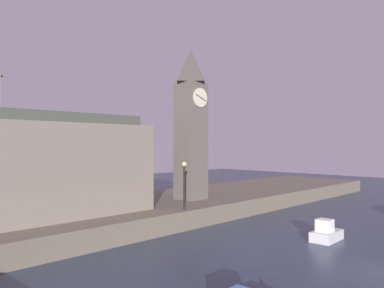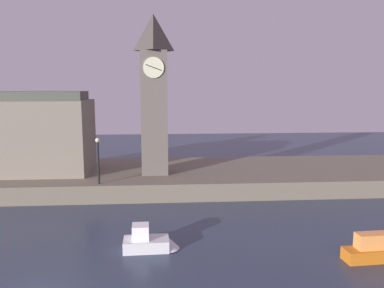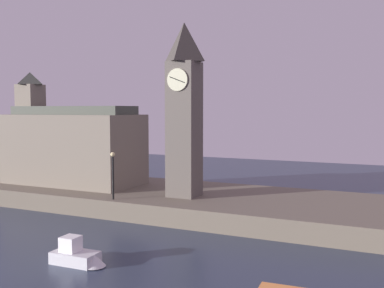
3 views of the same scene
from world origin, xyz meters
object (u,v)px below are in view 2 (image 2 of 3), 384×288
clock_tower (154,93)px  parliament_hall (13,132)px  boat_ferry_white (151,242)px  streetlamp (98,155)px

clock_tower → parliament_hall: 13.41m
clock_tower → boat_ferry_white: size_ratio=4.29×
streetlamp → boat_ferry_white: 11.17m
parliament_hall → boat_ferry_white: size_ratio=3.97×
clock_tower → streetlamp: clock_tower is taller
clock_tower → parliament_hall: size_ratio=1.08×
clock_tower → boat_ferry_white: (-0.01, -13.31, -8.27)m
parliament_hall → clock_tower: bearing=-6.1°
streetlamp → parliament_hall: bearing=149.1°
parliament_hall → streetlamp: 9.87m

